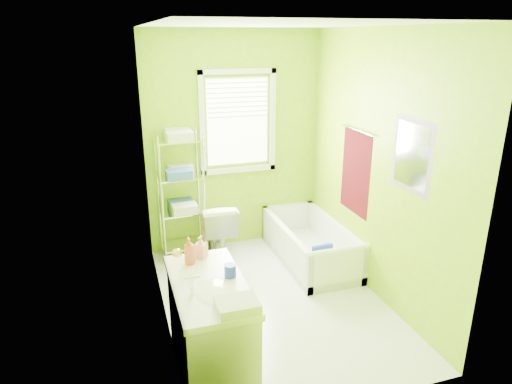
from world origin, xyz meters
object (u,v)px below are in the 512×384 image
object	(u,v)px
wire_shelf_unit	(182,182)
bathtub	(311,249)
toilet	(218,230)
vanity	(211,325)

from	to	relation	value
wire_shelf_unit	bathtub	bearing A→B (deg)	-23.41
bathtub	wire_shelf_unit	size ratio (longest dim) A/B	0.97
bathtub	toilet	world-z (taller)	toilet
toilet	vanity	xyz separation A→B (m)	(-0.49, -1.88, 0.06)
bathtub	vanity	world-z (taller)	vanity
vanity	toilet	bearing A→B (deg)	75.38
vanity	wire_shelf_unit	xyz separation A→B (m)	(0.13, 2.07, 0.51)
bathtub	toilet	size ratio (longest dim) A/B	2.08
bathtub	vanity	size ratio (longest dim) A/B	1.42
toilet	wire_shelf_unit	world-z (taller)	wire_shelf_unit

